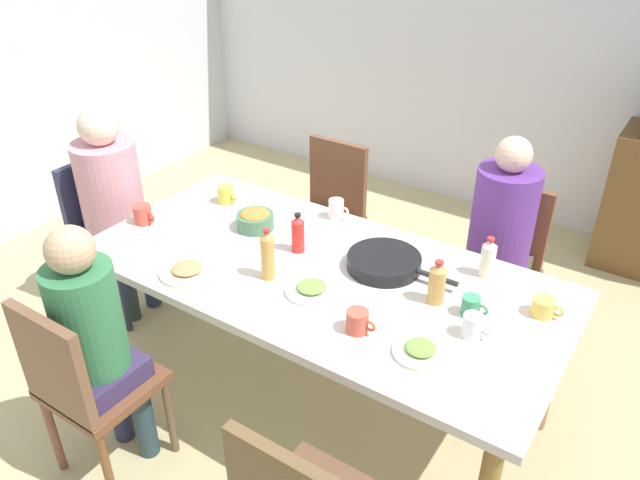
{
  "coord_description": "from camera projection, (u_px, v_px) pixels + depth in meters",
  "views": [
    {
      "loc": [
        1.24,
        -1.87,
        2.24
      ],
      "look_at": [
        0.0,
        0.0,
        0.9
      ],
      "focal_mm": 34.69,
      "sensor_mm": 36.0,
      "label": 1
    }
  ],
  "objects": [
    {
      "name": "cup_6",
      "position": [
        544.0,
        307.0,
        2.39
      ],
      "size": [
        0.13,
        0.09,
        0.07
      ],
      "color": "#EEC454",
      "rests_on": "dining_table"
    },
    {
      "name": "cup_4",
      "position": [
        358.0,
        321.0,
        2.3
      ],
      "size": [
        0.12,
        0.08,
        0.09
      ],
      "color": "#C95342",
      "rests_on": "dining_table"
    },
    {
      "name": "bottle_2",
      "position": [
        437.0,
        283.0,
        2.44
      ],
      "size": [
        0.07,
        0.07,
        0.19
      ],
      "color": "#C99247",
      "rests_on": "dining_table"
    },
    {
      "name": "cup_3",
      "position": [
        337.0,
        209.0,
        3.06
      ],
      "size": [
        0.11,
        0.08,
        0.1
      ],
      "color": "white",
      "rests_on": "dining_table"
    },
    {
      "name": "bottle_1",
      "position": [
        488.0,
        258.0,
        2.6
      ],
      "size": [
        0.06,
        0.06,
        0.18
      ],
      "color": "#ECE5C5",
      "rests_on": "dining_table"
    },
    {
      "name": "person_1",
      "position": [
        94.0,
        335.0,
        2.4
      ],
      "size": [
        0.3,
        0.3,
        1.18
      ],
      "color": "#252843",
      "rests_on": "ground_plane"
    },
    {
      "name": "person_4",
      "position": [
        500.0,
        232.0,
        3.02
      ],
      "size": [
        0.31,
        0.31,
        1.21
      ],
      "color": "brown",
      "rests_on": "ground_plane"
    },
    {
      "name": "chair_3",
      "position": [
        329.0,
        208.0,
        3.69
      ],
      "size": [
        0.4,
        0.4,
        0.9
      ],
      "color": "brown",
      "rests_on": "ground_plane"
    },
    {
      "name": "serving_pan",
      "position": [
        385.0,
        262.0,
        2.68
      ],
      "size": [
        0.5,
        0.32,
        0.06
      ],
      "color": "black",
      "rests_on": "dining_table"
    },
    {
      "name": "cup_2",
      "position": [
        471.0,
        306.0,
        2.39
      ],
      "size": [
        0.11,
        0.07,
        0.08
      ],
      "color": "#3D9567",
      "rests_on": "dining_table"
    },
    {
      "name": "plate_0",
      "position": [
        187.0,
        271.0,
        2.65
      ],
      "size": [
        0.24,
        0.24,
        0.04
      ],
      "color": "silver",
      "rests_on": "dining_table"
    },
    {
      "name": "cup_1",
      "position": [
        226.0,
        195.0,
        3.21
      ],
      "size": [
        0.12,
        0.08,
        0.09
      ],
      "color": "#E0CB47",
      "rests_on": "dining_table"
    },
    {
      "name": "cup_5",
      "position": [
        473.0,
        326.0,
        2.28
      ],
      "size": [
        0.11,
        0.08,
        0.09
      ],
      "color": "white",
      "rests_on": "dining_table"
    },
    {
      "name": "dining_table",
      "position": [
        320.0,
        283.0,
        2.72
      ],
      "size": [
        2.11,
        1.01,
        0.75
      ],
      "color": "silver",
      "rests_on": "ground_plane"
    },
    {
      "name": "bowl_0",
      "position": [
        255.0,
        219.0,
        2.97
      ],
      "size": [
        0.18,
        0.18,
        0.1
      ],
      "color": "#447753",
      "rests_on": "dining_table"
    },
    {
      "name": "chair_0",
      "position": [
        109.0,
        227.0,
        3.49
      ],
      "size": [
        0.4,
        0.4,
        0.9
      ],
      "color": "#313055",
      "rests_on": "ground_plane"
    },
    {
      "name": "wall_back",
      "position": [
        522.0,
        34.0,
        4.17
      ],
      "size": [
        5.6,
        0.12,
        2.6
      ],
      "primitive_type": "cube",
      "color": "silver",
      "rests_on": "ground_plane"
    },
    {
      "name": "cup_0",
      "position": [
        143.0,
        214.0,
        3.02
      ],
      "size": [
        0.12,
        0.09,
        0.09
      ],
      "color": "#CD4C3E",
      "rests_on": "dining_table"
    },
    {
      "name": "ground_plane",
      "position": [
        320.0,
        395.0,
        3.07
      ],
      "size": [
        6.43,
        6.43,
        0.0
      ],
      "primitive_type": "plane",
      "color": "tan"
    },
    {
      "name": "plate_2",
      "position": [
        421.0,
        350.0,
        2.21
      ],
      "size": [
        0.2,
        0.2,
        0.04
      ],
      "color": "silver",
      "rests_on": "dining_table"
    },
    {
      "name": "bottle_3",
      "position": [
        298.0,
        234.0,
        2.77
      ],
      "size": [
        0.06,
        0.06,
        0.19
      ],
      "color": "red",
      "rests_on": "dining_table"
    },
    {
      "name": "plate_1",
      "position": [
        312.0,
        289.0,
        2.54
      ],
      "size": [
        0.22,
        0.22,
        0.04
      ],
      "color": "silver",
      "rests_on": "dining_table"
    },
    {
      "name": "chair_1",
      "position": [
        83.0,
        383.0,
        2.42
      ],
      "size": [
        0.4,
        0.4,
        0.9
      ],
      "color": "brown",
      "rests_on": "ground_plane"
    },
    {
      "name": "person_0",
      "position": [
        112.0,
        194.0,
        3.33
      ],
      "size": [
        0.33,
        0.33,
        1.23
      ],
      "color": "#253649",
      "rests_on": "ground_plane"
    },
    {
      "name": "chair_4",
      "position": [
        500.0,
        260.0,
        3.19
      ],
      "size": [
        0.4,
        0.4,
        0.9
      ],
      "color": "brown",
      "rests_on": "ground_plane"
    },
    {
      "name": "bottle_0",
      "position": [
        268.0,
        255.0,
        2.58
      ],
      "size": [
        0.06,
        0.06,
        0.24
      ],
      "color": "gold",
      "rests_on": "dining_table"
    }
  ]
}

